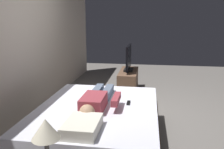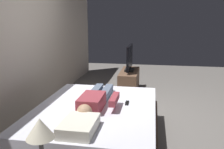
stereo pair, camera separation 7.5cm
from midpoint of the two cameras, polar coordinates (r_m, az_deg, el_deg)
The scene contains 9 objects.
ground_plane at distance 4.22m, azimuth 3.03°, elevation -10.15°, with size 10.00×10.00×0.00m, color slate.
back_wall at distance 4.75m, azimuth -17.46°, elevation 9.31°, with size 6.40×0.10×2.80m, color beige.
bed at distance 3.29m, azimuth -4.04°, elevation -12.10°, with size 2.09×1.62×0.54m.
pillow at distance 2.52m, azimuth -7.91°, elevation -12.06°, with size 0.48×0.34×0.12m, color silver.
person at distance 3.19m, azimuth -4.28°, elevation -6.04°, with size 1.26×0.46×0.18m.
remote at distance 3.29m, azimuth 3.27°, elevation -6.74°, with size 0.15×0.04×0.02m, color black.
tv_stand at distance 5.57m, azimuth 3.50°, elevation -1.64°, with size 1.10×0.40×0.50m, color brown.
tv at distance 5.46m, azimuth 3.58°, elevation 3.80°, with size 0.88×0.20×0.59m.
lamp at distance 1.92m, azimuth -16.59°, elevation -12.51°, with size 0.22×0.22×0.42m.
Camera 1 is at (-3.87, -0.34, 1.66)m, focal length 38.47 mm.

